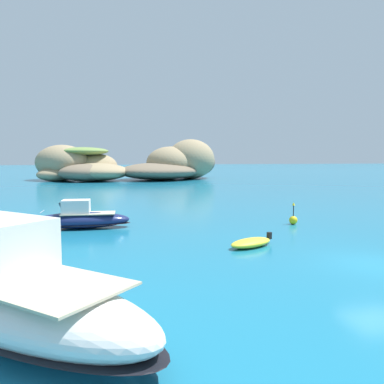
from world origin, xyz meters
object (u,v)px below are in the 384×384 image
at_px(dinghy_tender, 251,243).
at_px(channel_buoy, 293,219).
at_px(islet_large, 178,164).
at_px(islet_small, 80,167).
at_px(motorboat_white, 6,295).
at_px(motorboat_navy, 81,219).

relative_size(dinghy_tender, channel_buoy, 1.90).
height_order(islet_large, islet_small, islet_large).
xyz_separation_m(islet_large, dinghy_tender, (-6.90, -59.55, -2.79)).
bearing_deg(islet_small, channel_buoy, -72.06).
height_order(islet_small, dinghy_tender, islet_small).
bearing_deg(dinghy_tender, motorboat_white, -141.38).
distance_m(islet_small, motorboat_navy, 51.15).
distance_m(islet_large, motorboat_white, 69.29).
xyz_separation_m(motorboat_navy, dinghy_tender, (8.71, -7.15, -0.38)).
xyz_separation_m(islet_large, motorboat_white, (-16.54, -67.26, -2.03)).
distance_m(motorboat_navy, motorboat_white, 14.88).
height_order(motorboat_navy, dinghy_tender, motorboat_navy).
xyz_separation_m(islet_small, motorboat_white, (2.23, -65.86, -1.62)).
bearing_deg(motorboat_navy, islet_small, 93.55).
xyz_separation_m(motorboat_white, channel_buoy, (14.77, 13.34, -0.64)).
distance_m(motorboat_white, dinghy_tender, 12.36).
bearing_deg(channel_buoy, motorboat_navy, 173.80).
bearing_deg(motorboat_white, motorboat_navy, 86.40).
xyz_separation_m(motorboat_navy, motorboat_white, (-0.93, -14.85, 0.37)).
distance_m(islet_large, dinghy_tender, 60.02).
bearing_deg(islet_small, dinghy_tender, -78.46).
height_order(motorboat_navy, motorboat_white, motorboat_white).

